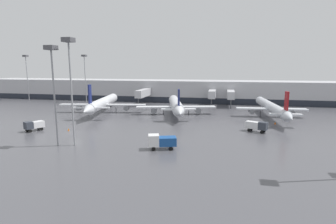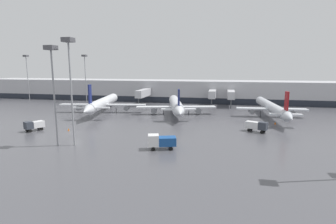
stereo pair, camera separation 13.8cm
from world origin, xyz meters
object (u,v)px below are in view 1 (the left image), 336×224
(parked_jet_2, at_px, (103,103))
(apron_light_mast_3, at_px, (70,62))
(service_truck_2, at_px, (34,125))
(apron_light_mast_4, at_px, (52,68))
(parked_jet_0, at_px, (271,107))
(traffic_cone_0, at_px, (275,123))
(service_truck_1, at_px, (162,141))
(service_truck_0, at_px, (257,126))
(apron_light_mast_0, at_px, (85,65))
(traffic_cone_1, at_px, (69,130))
(apron_light_mast_5, at_px, (26,65))
(parked_jet_1, at_px, (176,105))

(parked_jet_2, distance_m, apron_light_mast_3, 38.89)
(service_truck_2, xyz_separation_m, apron_light_mast_4, (12.53, -9.34, 13.13))
(parked_jet_0, relative_size, apron_light_mast_3, 1.95)
(traffic_cone_0, bearing_deg, service_truck_1, -132.09)
(service_truck_0, xyz_separation_m, apron_light_mast_0, (-65.24, 40.81, 14.01))
(traffic_cone_1, bearing_deg, apron_light_mast_5, 135.99)
(parked_jet_1, height_order, apron_light_mast_5, apron_light_mast_5)
(parked_jet_2, distance_m, service_truck_1, 43.93)
(parked_jet_2, distance_m, traffic_cone_0, 52.44)
(service_truck_0, distance_m, traffic_cone_1, 43.50)
(apron_light_mast_3, bearing_deg, parked_jet_2, 107.55)
(parked_jet_1, height_order, apron_light_mast_4, apron_light_mast_4)
(apron_light_mast_3, xyz_separation_m, apron_light_mast_5, (-59.72, 60.37, 0.17))
(service_truck_2, bearing_deg, apron_light_mast_0, -137.55)
(apron_light_mast_3, bearing_deg, apron_light_mast_0, 117.16)
(service_truck_1, xyz_separation_m, apron_light_mast_0, (-46.93, 57.88, 13.95))
(parked_jet_1, bearing_deg, apron_light_mast_5, 57.91)
(traffic_cone_1, height_order, apron_light_mast_0, apron_light_mast_0)
(parked_jet_0, bearing_deg, service_truck_0, 158.07)
(service_truck_0, bearing_deg, parked_jet_0, 99.52)
(traffic_cone_0, relative_size, traffic_cone_1, 1.13)
(parked_jet_2, bearing_deg, traffic_cone_0, -108.58)
(apron_light_mast_5, bearing_deg, parked_jet_2, -27.42)
(parked_jet_2, height_order, service_truck_2, parked_jet_2)
(parked_jet_1, height_order, traffic_cone_0, parked_jet_1)
(apron_light_mast_3, bearing_deg, parked_jet_0, 42.69)
(service_truck_0, bearing_deg, apron_light_mast_0, 175.23)
(parked_jet_1, bearing_deg, traffic_cone_1, 128.01)
(parked_jet_1, relative_size, apron_light_mast_3, 1.69)
(service_truck_1, xyz_separation_m, apron_light_mast_4, (-19.64, -2.00, 13.01))
(apron_light_mast_0, bearing_deg, apron_light_mast_3, -62.84)
(parked_jet_1, relative_size, service_truck_1, 6.22)
(parked_jet_2, distance_m, traffic_cone_1, 25.34)
(parked_jet_2, height_order, service_truck_0, parked_jet_2)
(service_truck_2, bearing_deg, apron_light_mast_4, 79.45)
(parked_jet_1, bearing_deg, service_truck_0, -143.94)
(parked_jet_1, distance_m, service_truck_0, 28.81)
(apron_light_mast_3, bearing_deg, service_truck_1, 3.98)
(parked_jet_1, bearing_deg, traffic_cone_0, -121.70)
(traffic_cone_1, relative_size, apron_light_mast_3, 0.03)
(traffic_cone_0, distance_m, apron_light_mast_4, 54.17)
(service_truck_0, relative_size, service_truck_2, 1.10)
(parked_jet_0, xyz_separation_m, service_truck_1, (-24.66, -36.94, -1.42))
(parked_jet_1, xyz_separation_m, parked_jet_2, (-24.00, -1.52, 0.21))
(service_truck_1, bearing_deg, service_truck_0, -153.69)
(traffic_cone_0, height_order, apron_light_mast_3, apron_light_mast_3)
(service_truck_1, relative_size, apron_light_mast_3, 0.27)
(parked_jet_2, bearing_deg, apron_light_mast_5, 52.07)
(service_truck_1, height_order, apron_light_mast_5, apron_light_mast_5)
(apron_light_mast_4, bearing_deg, parked_jet_2, 102.72)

